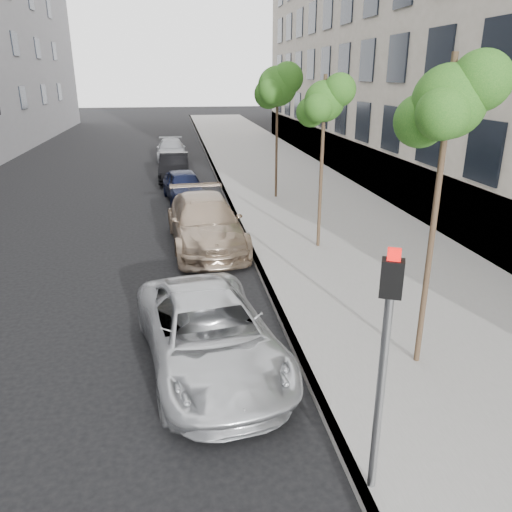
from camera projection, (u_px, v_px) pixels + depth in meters
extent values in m
plane|color=black|center=(255.00, 442.00, 7.20)|extent=(160.00, 160.00, 0.00)
cube|color=gray|center=(263.00, 161.00, 30.07)|extent=(6.40, 72.00, 0.14)
cube|color=#9E9B93|center=(211.00, 162.00, 29.61)|extent=(0.15, 72.00, 0.14)
cylinder|color=#38281C|center=(434.00, 222.00, 8.13)|extent=(0.10, 0.10, 5.17)
sphere|color=#145016|center=(449.00, 102.00, 7.48)|extent=(1.11, 1.11, 1.11)
sphere|color=#145016|center=(481.00, 81.00, 7.25)|extent=(0.89, 0.89, 0.89)
sphere|color=#145016|center=(420.00, 121.00, 7.77)|extent=(0.84, 0.84, 0.84)
cylinder|color=#38281C|center=(322.00, 165.00, 14.21)|extent=(0.10, 0.10, 4.87)
sphere|color=#145016|center=(324.00, 101.00, 13.62)|extent=(1.11, 1.11, 1.11)
sphere|color=#145016|center=(340.00, 90.00, 13.38)|extent=(0.89, 0.89, 0.89)
sphere|color=#145016|center=(311.00, 112.00, 13.91)|extent=(0.83, 0.83, 0.83)
cylinder|color=#38281C|center=(277.00, 135.00, 20.20)|extent=(0.10, 0.10, 5.12)
sphere|color=#145016|center=(277.00, 86.00, 19.56)|extent=(1.55, 1.55, 1.55)
sphere|color=#145016|center=(287.00, 78.00, 19.32)|extent=(1.24, 1.24, 1.24)
sphere|color=#145016|center=(269.00, 94.00, 19.85)|extent=(1.16, 1.16, 1.16)
cylinder|color=#939699|center=(380.00, 398.00, 5.83)|extent=(0.10, 0.10, 2.61)
cube|color=black|center=(392.00, 278.00, 5.31)|extent=(0.29, 0.26, 0.42)
cube|color=red|center=(394.00, 254.00, 5.21)|extent=(0.17, 0.15, 0.12)
imported|color=silver|center=(209.00, 334.00, 8.87)|extent=(2.86, 4.98, 1.31)
imported|color=tan|center=(205.00, 222.00, 15.21)|extent=(2.44, 5.30, 1.50)
imported|color=black|center=(184.00, 186.00, 20.70)|extent=(1.97, 3.90, 1.27)
imported|color=black|center=(174.00, 167.00, 24.78)|extent=(1.54, 4.03, 1.31)
imported|color=#919399|center=(171.00, 150.00, 30.73)|extent=(1.79, 4.29, 1.24)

